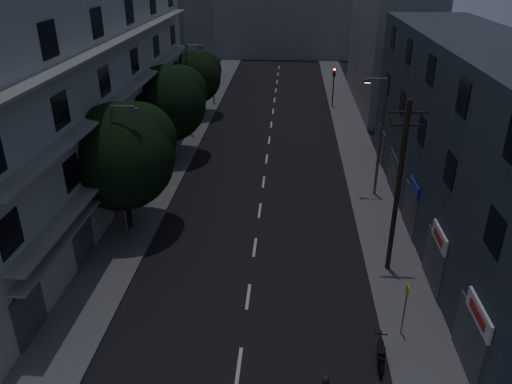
# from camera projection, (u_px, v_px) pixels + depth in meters

# --- Properties ---
(ground) EXTENTS (160.00, 160.00, 0.00)m
(ground) POSITION_uv_depth(u_px,v_px,m) (267.00, 157.00, 40.85)
(ground) COLOR black
(ground) RESTS_ON ground
(sidewalk_left) EXTENTS (3.00, 90.00, 0.15)m
(sidewalk_left) POSITION_uv_depth(u_px,v_px,m) (177.00, 154.00, 41.28)
(sidewalk_left) COLOR #565659
(sidewalk_left) RESTS_ON ground
(sidewalk_right) EXTENTS (3.00, 90.00, 0.15)m
(sidewalk_right) POSITION_uv_depth(u_px,v_px,m) (359.00, 158.00, 40.35)
(sidewalk_right) COLOR #565659
(sidewalk_right) RESTS_ON ground
(lane_markings) EXTENTS (0.15, 60.50, 0.01)m
(lane_markings) POSITION_uv_depth(u_px,v_px,m) (270.00, 132.00, 46.47)
(lane_markings) COLOR beige
(lane_markings) RESTS_ON ground
(building_left) EXTENTS (7.00, 36.00, 14.00)m
(building_left) POSITION_uv_depth(u_px,v_px,m) (78.00, 91.00, 32.28)
(building_left) COLOR #AFAFAA
(building_left) RESTS_ON ground
(building_right) EXTENTS (6.19, 28.00, 11.00)m
(building_right) POSITION_uv_depth(u_px,v_px,m) (472.00, 143.00, 27.83)
(building_right) COLOR #2D343D
(building_right) RESTS_ON ground
(building_far_left) EXTENTS (6.00, 20.00, 16.00)m
(building_far_left) POSITION_uv_depth(u_px,v_px,m) (176.00, 19.00, 58.83)
(building_far_left) COLOR slate
(building_far_left) RESTS_ON ground
(building_far_right) EXTENTS (6.00, 20.00, 13.00)m
(building_far_right) POSITION_uv_depth(u_px,v_px,m) (389.00, 43.00, 52.59)
(building_far_right) COLOR slate
(building_far_right) RESTS_ON ground
(building_far_end) EXTENTS (24.00, 8.00, 10.00)m
(building_far_end) POSITION_uv_depth(u_px,v_px,m) (281.00, 23.00, 79.17)
(building_far_end) COLOR slate
(building_far_end) RESTS_ON ground
(tree_near) EXTENTS (6.17, 6.17, 7.61)m
(tree_near) POSITION_uv_depth(u_px,v_px,m) (121.00, 152.00, 28.12)
(tree_near) COLOR black
(tree_near) RESTS_ON sidewalk_left
(tree_mid) EXTENTS (5.96, 5.96, 7.33)m
(tree_mid) POSITION_uv_depth(u_px,v_px,m) (169.00, 100.00, 38.74)
(tree_mid) COLOR black
(tree_mid) RESTS_ON sidewalk_left
(tree_far) EXTENTS (5.17, 5.17, 6.39)m
(tree_far) POSITION_uv_depth(u_px,v_px,m) (195.00, 75.00, 49.35)
(tree_far) COLOR black
(tree_far) RESTS_ON sidewalk_left
(traffic_signal_far_right) EXTENTS (0.28, 0.37, 4.10)m
(traffic_signal_far_right) POSITION_uv_depth(u_px,v_px,m) (334.00, 79.00, 52.43)
(traffic_signal_far_right) COLOR black
(traffic_signal_far_right) RESTS_ON sidewalk_right
(traffic_signal_far_left) EXTENTS (0.28, 0.37, 4.10)m
(traffic_signal_far_left) POSITION_uv_depth(u_px,v_px,m) (213.00, 76.00, 53.80)
(traffic_signal_far_left) COLOR black
(traffic_signal_far_left) RESTS_ON sidewalk_left
(street_lamp_left_near) EXTENTS (1.51, 0.25, 8.00)m
(street_lamp_left_near) POSITION_uv_depth(u_px,v_px,m) (121.00, 169.00, 26.75)
(street_lamp_left_near) COLOR #585960
(street_lamp_left_near) RESTS_ON sidewalk_left
(street_lamp_right) EXTENTS (1.51, 0.25, 8.00)m
(street_lamp_right) POSITION_uv_depth(u_px,v_px,m) (379.00, 132.00, 32.29)
(street_lamp_right) COLOR #54575B
(street_lamp_right) RESTS_ON sidewalk_right
(street_lamp_left_far) EXTENTS (1.51, 0.25, 8.00)m
(street_lamp_left_far) POSITION_uv_depth(u_px,v_px,m) (190.00, 86.00, 43.55)
(street_lamp_left_far) COLOR #585C60
(street_lamp_left_far) RESTS_ON sidewalk_left
(utility_pole) EXTENTS (1.80, 0.24, 9.00)m
(utility_pole) POSITION_uv_depth(u_px,v_px,m) (398.00, 186.00, 24.11)
(utility_pole) COLOR black
(utility_pole) RESTS_ON sidewalk_right
(bus_stop_sign) EXTENTS (0.06, 0.35, 2.52)m
(bus_stop_sign) POSITION_uv_depth(u_px,v_px,m) (406.00, 301.00, 20.87)
(bus_stop_sign) COLOR #595B60
(bus_stop_sign) RESTS_ON sidewalk_right
(motorcycle) EXTENTS (0.54, 1.87, 1.20)m
(motorcycle) POSITION_uv_depth(u_px,v_px,m) (381.00, 356.00, 20.00)
(motorcycle) COLOR black
(motorcycle) RESTS_ON ground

